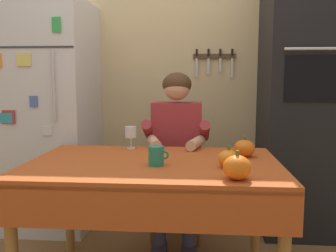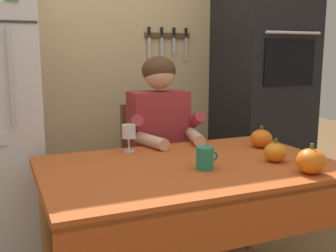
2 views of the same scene
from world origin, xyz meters
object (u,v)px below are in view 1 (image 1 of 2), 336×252
object	(u,v)px
wine_glass	(131,133)
pumpkin_small	(237,167)
pumpkin_large	(228,159)
seated_person	(176,144)
chair_behind_person	(178,168)
wall_oven	(302,98)
coffee_mug	(156,156)
pumpkin_medium	(245,148)
refrigerator	(50,116)
dining_table	(153,177)

from	to	relation	value
wine_glass	pumpkin_small	world-z (taller)	wine_glass
pumpkin_large	seated_person	bearing A→B (deg)	113.99
chair_behind_person	pumpkin_large	size ratio (longest dim) A/B	8.03
wall_oven	pumpkin_small	world-z (taller)	wall_oven
coffee_mug	pumpkin_large	xyz separation A→B (m)	(0.38, -0.02, -0.01)
wall_oven	chair_behind_person	distance (m)	1.10
wall_oven	chair_behind_person	world-z (taller)	wall_oven
wall_oven	pumpkin_medium	xyz separation A→B (m)	(-0.53, -0.74, -0.26)
seated_person	pumpkin_medium	xyz separation A→B (m)	(0.43, -0.42, 0.05)
chair_behind_person	pumpkin_large	xyz separation A→B (m)	(0.31, -0.89, 0.28)
seated_person	wine_glass	size ratio (longest dim) A/B	8.39
refrigerator	pumpkin_medium	size ratio (longest dim) A/B	14.44
pumpkin_large	pumpkin_small	world-z (taller)	pumpkin_small
refrigerator	seated_person	bearing A→B (deg)	-14.97
pumpkin_medium	pumpkin_small	world-z (taller)	pumpkin_small
wall_oven	dining_table	bearing A→B (deg)	-138.69
wall_oven	pumpkin_small	xyz separation A→B (m)	(-0.62, -1.24, -0.25)
chair_behind_person	pumpkin_medium	xyz separation A→B (m)	(0.43, -0.61, 0.28)
wall_oven	pumpkin_large	world-z (taller)	wall_oven
wall_oven	pumpkin_large	bearing A→B (deg)	-122.30
chair_behind_person	seated_person	distance (m)	0.29
pumpkin_large	refrigerator	bearing A→B (deg)	144.17
refrigerator	pumpkin_large	world-z (taller)	refrigerator
chair_behind_person	coffee_mug	distance (m)	0.92
wall_oven	chair_behind_person	bearing A→B (deg)	-172.24
chair_behind_person	wine_glass	world-z (taller)	chair_behind_person
wine_glass	pumpkin_large	distance (m)	0.77
chair_behind_person	wine_glass	xyz separation A→B (m)	(-0.29, -0.41, 0.33)
dining_table	coffee_mug	distance (m)	0.16
seated_person	chair_behind_person	bearing A→B (deg)	90.00
chair_behind_person	pumpkin_medium	world-z (taller)	chair_behind_person
wall_oven	pumpkin_large	size ratio (longest dim) A/B	18.14
dining_table	wine_glass	xyz separation A→B (m)	(-0.19, 0.38, 0.19)
seated_person	coffee_mug	distance (m)	0.69
pumpkin_small	coffee_mug	bearing A→B (deg)	148.52
dining_table	pumpkin_large	xyz separation A→B (m)	(0.41, -0.10, 0.13)
wall_oven	dining_table	size ratio (longest dim) A/B	1.50
pumpkin_medium	dining_table	bearing A→B (deg)	-160.69
chair_behind_person	pumpkin_small	world-z (taller)	chair_behind_person
wall_oven	dining_table	distance (m)	1.45
chair_behind_person	refrigerator	bearing A→B (deg)	175.05
pumpkin_medium	refrigerator	bearing A→B (deg)	154.59
dining_table	pumpkin_small	bearing A→B (deg)	-36.98
refrigerator	chair_behind_person	distance (m)	1.12
pumpkin_large	wall_oven	bearing A→B (deg)	57.70
wine_glass	pumpkin_large	size ratio (longest dim) A/B	1.28
wall_oven	dining_table	world-z (taller)	wall_oven
seated_person	wine_glass	xyz separation A→B (m)	(-0.29, -0.22, 0.11)
refrigerator	wine_glass	xyz separation A→B (m)	(0.76, -0.50, -0.05)
chair_behind_person	seated_person	size ratio (longest dim) A/B	0.75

